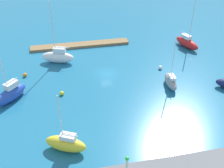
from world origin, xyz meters
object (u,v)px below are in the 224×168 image
at_px(mooring_buoy_yellow, 62,93).
at_px(harbor_beacon, 127,165).
at_px(mooring_buoy_white, 160,67).
at_px(sailboat_red_far_north, 187,42).
at_px(sailboat_gray_by_breakwater, 171,81).
at_px(mooring_buoy_orange, 25,75).
at_px(sailboat_white_east_end, 58,56).
at_px(sailboat_blue_far_south, 11,93).
at_px(pier_dock, 80,45).
at_px(sailboat_yellow_lone_north, 66,143).

bearing_deg(mooring_buoy_yellow, harbor_beacon, 109.20).
xyz_separation_m(harbor_beacon, mooring_buoy_white, (-15.12, -28.32, -3.15)).
height_order(harbor_beacon, sailboat_red_far_north, sailboat_red_far_north).
relative_size(sailboat_gray_by_breakwater, mooring_buoy_yellow, 13.65).
distance_m(sailboat_red_far_north, mooring_buoy_orange, 41.96).
distance_m(sailboat_gray_by_breakwater, mooring_buoy_orange, 31.98).
distance_m(sailboat_white_east_end, sailboat_red_far_north, 33.89).
xyz_separation_m(sailboat_blue_far_south, mooring_buoy_orange, (-1.99, -8.32, -1.10)).
distance_m(harbor_beacon, sailboat_red_far_north, 45.83).
height_order(pier_dock, sailboat_gray_by_breakwater, sailboat_gray_by_breakwater).
relative_size(sailboat_red_far_north, mooring_buoy_white, 15.25).
height_order(pier_dock, sailboat_blue_far_south, sailboat_blue_far_south).
xyz_separation_m(sailboat_gray_by_breakwater, sailboat_blue_far_south, (32.37, -1.61, 0.28)).
bearing_deg(pier_dock, sailboat_gray_by_breakwater, 126.38).
bearing_deg(pier_dock, sailboat_yellow_lone_north, 80.84).
xyz_separation_m(sailboat_red_far_north, mooring_buoy_white, (10.70, 9.48, -0.93)).
bearing_deg(sailboat_yellow_lone_north, harbor_beacon, 161.44).
relative_size(sailboat_red_far_north, sailboat_blue_far_south, 1.07).
height_order(sailboat_gray_by_breakwater, mooring_buoy_white, sailboat_gray_by_breakwater).
bearing_deg(sailboat_red_far_north, harbor_beacon, -54.61).
height_order(pier_dock, harbor_beacon, harbor_beacon).
bearing_deg(mooring_buoy_white, sailboat_gray_by_breakwater, 87.29).
bearing_deg(sailboat_blue_far_south, sailboat_red_far_north, 151.26).
bearing_deg(harbor_beacon, mooring_buoy_white, -118.10).
xyz_separation_m(sailboat_yellow_lone_north, mooring_buoy_orange, (7.78, -23.53, -0.98)).
height_order(mooring_buoy_yellow, mooring_buoy_orange, mooring_buoy_orange).
bearing_deg(sailboat_blue_far_south, pier_dock, -174.21).
height_order(pier_dock, sailboat_white_east_end, sailboat_white_east_end).
relative_size(sailboat_yellow_lone_north, mooring_buoy_white, 12.17).
bearing_deg(mooring_buoy_yellow, sailboat_yellow_lone_north, 90.12).
distance_m(sailboat_white_east_end, sailboat_blue_far_south, 16.37).
bearing_deg(harbor_beacon, mooring_buoy_orange, -63.42).
bearing_deg(sailboat_gray_by_breakwater, sailboat_yellow_lone_north, 125.07).
distance_m(sailboat_white_east_end, mooring_buoy_orange, 9.13).
relative_size(sailboat_white_east_end, mooring_buoy_white, 17.05).
bearing_deg(sailboat_white_east_end, sailboat_yellow_lone_north, 108.60).
xyz_separation_m(harbor_beacon, sailboat_white_east_end, (8.03, -36.15, -1.97)).
bearing_deg(mooring_buoy_white, sailboat_red_far_north, -138.47).
relative_size(pier_dock, sailboat_yellow_lone_north, 2.46).
distance_m(pier_dock, mooring_buoy_yellow, 22.23).
height_order(sailboat_white_east_end, mooring_buoy_orange, sailboat_white_east_end).
bearing_deg(sailboat_red_far_north, sailboat_gray_by_breakwater, -53.96).
bearing_deg(sailboat_gray_by_breakwater, mooring_buoy_yellow, 90.73).
xyz_separation_m(sailboat_white_east_end, sailboat_blue_far_south, (9.56, 13.29, -0.09)).
height_order(sailboat_gray_by_breakwater, sailboat_red_far_north, sailboat_red_far_north).
bearing_deg(mooring_buoy_yellow, sailboat_red_far_north, -155.65).
relative_size(mooring_buoy_yellow, mooring_buoy_white, 0.98).
distance_m(sailboat_yellow_lone_north, mooring_buoy_yellow, 14.94).
xyz_separation_m(sailboat_yellow_lone_north, mooring_buoy_yellow, (0.03, -14.91, -0.99)).
relative_size(pier_dock, mooring_buoy_yellow, 30.53).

